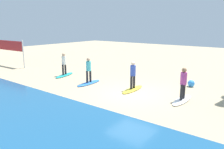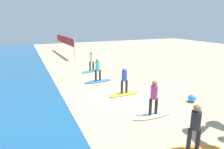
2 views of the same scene
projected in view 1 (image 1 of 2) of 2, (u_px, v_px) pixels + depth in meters
ground_plane at (133, 93)px, 12.67m from camera, size 60.00×60.00×0.00m
surfboard_white at (182, 100)px, 11.37m from camera, size 0.58×2.11×0.09m
surfer_white at (183, 81)px, 11.15m from camera, size 0.32×0.46×1.64m
surfboard_yellow at (133, 89)px, 13.25m from camera, size 0.65×2.12×0.09m
surfer_yellow at (133, 73)px, 13.03m from camera, size 0.32×0.46×1.64m
surfboard_blue at (89, 83)px, 14.66m from camera, size 0.64×2.12×0.09m
surfer_blue at (89, 68)px, 14.44m from camera, size 0.32×0.46×1.64m
surfboard_teal at (65, 75)px, 16.93m from camera, size 1.09×2.17×0.09m
surfer_teal at (64, 62)px, 16.72m from camera, size 0.32×0.45×1.64m
beach_ball at (191, 83)px, 13.91m from camera, size 0.43×0.43×0.43m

